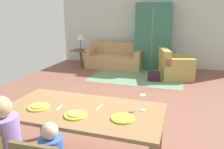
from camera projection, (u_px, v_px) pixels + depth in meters
ground_plane at (126, 100)px, 4.90m from camera, size 6.47×6.66×0.02m
back_wall at (151, 26)px, 7.63m from camera, size 6.47×0.10×2.70m
dining_table at (83, 115)px, 2.63m from camera, size 1.84×0.92×0.76m
plate_near_man at (39, 107)px, 2.65m from camera, size 0.25×0.25×0.02m
pizza_near_man at (39, 106)px, 2.64m from camera, size 0.17×0.17×0.01m
plate_near_child at (76, 115)px, 2.44m from camera, size 0.25×0.25×0.02m
pizza_near_child at (76, 114)px, 2.44m from camera, size 0.17×0.17×0.01m
plate_near_woman at (123, 118)px, 2.37m from camera, size 0.25×0.25×0.02m
wine_glass at (143, 99)px, 2.55m from camera, size 0.07×0.07×0.19m
fork at (59, 108)px, 2.65m from camera, size 0.03×0.15×0.01m
knife at (99, 107)px, 2.66m from camera, size 0.04×0.17×0.01m
area_rug at (137, 76)px, 6.62m from camera, size 2.60×1.80×0.01m
couch at (115, 59)px, 7.60m from camera, size 1.82×0.86×0.82m
armchair at (174, 67)px, 6.41m from camera, size 1.06×1.05×0.82m
armoire at (153, 36)px, 7.32m from camera, size 1.10×0.59×2.10m
side_table at (81, 56)px, 7.67m from camera, size 0.56×0.56×0.58m
table_lamp at (80, 37)px, 7.50m from camera, size 0.26×0.26×0.54m
handbag at (154, 76)px, 6.16m from camera, size 0.32×0.16×0.26m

